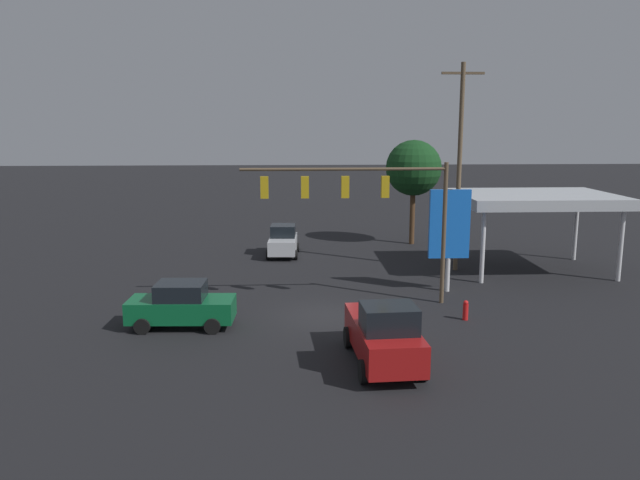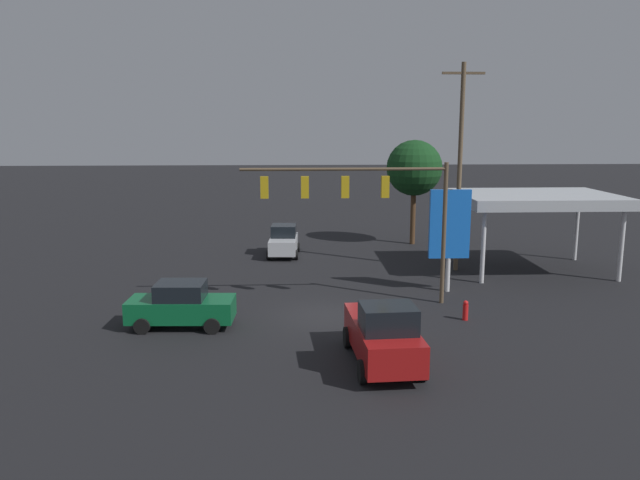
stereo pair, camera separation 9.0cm
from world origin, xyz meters
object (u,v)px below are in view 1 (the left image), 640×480
hatchback_crossing (283,241)px  street_tree (414,168)px  traffic_signal_assembly (361,197)px  utility_pole (459,164)px  fire_hydrant (466,310)px  sedan_far (181,305)px  price_sign (449,226)px  pickup_parked (384,335)px

hatchback_crossing → street_tree: (-9.09, -3.51, 4.41)m
traffic_signal_assembly → street_tree: bearing=-110.0°
utility_pole → fire_hydrant: 11.12m
traffic_signal_assembly → fire_hydrant: 6.92m
utility_pole → street_tree: 8.15m
hatchback_crossing → sedan_far: hatchback_crossing is taller
traffic_signal_assembly → fire_hydrant: size_ratio=10.89×
price_sign → sedan_far: (12.60, 5.06, -2.41)m
hatchback_crossing → fire_hydrant: size_ratio=4.42×
utility_pole → sedan_far: 17.99m
fire_hydrant → street_tree: bearing=-93.4°
pickup_parked → traffic_signal_assembly: bearing=176.5°
traffic_signal_assembly → street_tree: 15.60m
price_sign → hatchback_crossing: bearing=-47.2°
price_sign → sedan_far: 13.79m
utility_pole → fire_hydrant: bearing=77.7°
price_sign → sedan_far: size_ratio=1.17×
price_sign → fire_hydrant: price_sign is taller
street_tree → traffic_signal_assembly: bearing=70.0°
traffic_signal_assembly → pickup_parked: size_ratio=1.81×
traffic_signal_assembly → pickup_parked: traffic_signal_assembly is taller
pickup_parked → sedan_far: size_ratio=1.19×
traffic_signal_assembly → utility_pole: utility_pole is taller
traffic_signal_assembly → price_sign: 5.41m
utility_pole → fire_hydrant: (2.02, 9.30, -5.75)m
pickup_parked → sedan_far: bearing=-123.3°
price_sign → street_tree: size_ratio=0.71×
fire_hydrant → sedan_far: bearing=1.7°
utility_pole → hatchback_crossing: utility_pole is taller
traffic_signal_assembly → sedan_far: 9.44m
price_sign → street_tree: (-0.64, -12.64, 2.00)m
price_sign → pickup_parked: bearing=63.8°
pickup_parked → street_tree: (-5.36, -22.24, 4.25)m
sedan_far → street_tree: (-13.24, -17.71, 4.40)m
street_tree → fire_hydrant: street_tree is taller
street_tree → hatchback_crossing: bearing=21.1°
hatchback_crossing → traffic_signal_assembly: bearing=21.7°
utility_pole → price_sign: utility_pole is taller
utility_pole → hatchback_crossing: 12.25m
hatchback_crossing → sedan_far: size_ratio=0.87×
traffic_signal_assembly → sedan_far: bearing=21.1°
utility_pole → price_sign: size_ratio=2.26×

